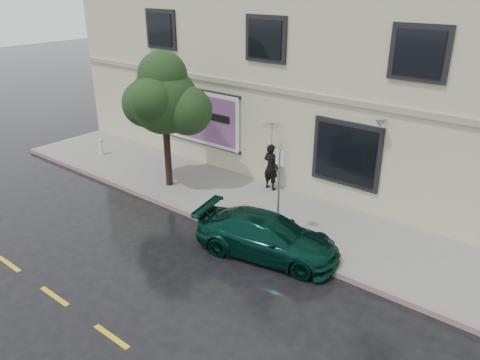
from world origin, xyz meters
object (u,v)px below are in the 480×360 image
Objects in this scene: car at (267,236)px; fire_hydrant at (101,147)px; street_tree at (164,101)px; pedestrian at (271,167)px.

car is 10.06m from fire_hydrant.
street_tree is (-5.34, 1.40, 2.64)m from car.
car is 6.12m from street_tree.
street_tree is at bearing 8.95° from fire_hydrant.
pedestrian is 2.34× the size of fire_hydrant.
pedestrian is (-2.29, 3.40, 0.40)m from car.
street_tree is 5.33m from fire_hydrant.
street_tree is 6.02× the size of fire_hydrant.
car is 2.41× the size of pedestrian.
pedestrian reaches higher than fire_hydrant.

